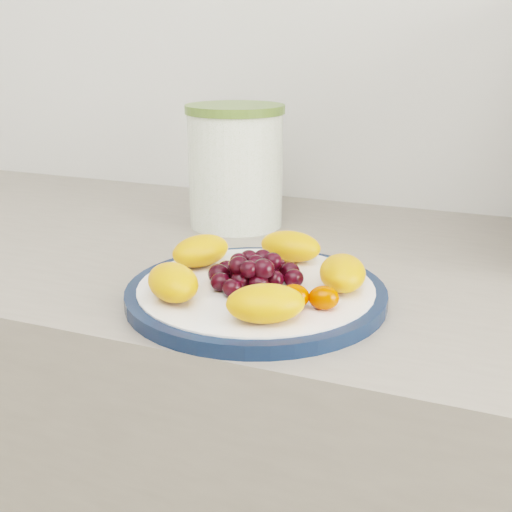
% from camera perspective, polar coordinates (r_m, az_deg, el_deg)
% --- Properties ---
extents(plate_rim, '(0.28, 0.28, 0.01)m').
position_cam_1_polar(plate_rim, '(0.69, 0.00, -3.37)').
color(plate_rim, '#0E1C37').
rests_on(plate_rim, counter).
extents(plate_face, '(0.25, 0.25, 0.02)m').
position_cam_1_polar(plate_face, '(0.68, 0.00, -3.29)').
color(plate_face, white).
rests_on(plate_face, counter).
extents(canister, '(0.17, 0.17, 0.16)m').
position_cam_1_polar(canister, '(0.95, -1.83, 7.61)').
color(canister, '#4D6F1B').
rests_on(canister, counter).
extents(canister_lid, '(0.18, 0.18, 0.01)m').
position_cam_1_polar(canister_lid, '(0.94, -1.89, 12.94)').
color(canister_lid, '#577130').
rests_on(canister_lid, canister).
extents(fruit_plate, '(0.24, 0.24, 0.04)m').
position_cam_1_polar(fruit_plate, '(0.68, 0.03, -1.32)').
color(fruit_plate, orange).
rests_on(fruit_plate, plate_face).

